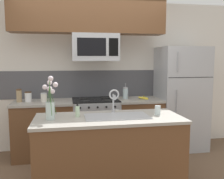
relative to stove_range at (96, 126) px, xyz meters
name	(u,v)px	position (x,y,z in m)	size (l,w,h in m)	color
ground_plane	(103,176)	(0.00, -0.90, -0.46)	(10.00, 10.00, 0.00)	brown
rear_partition	(109,75)	(0.30, 0.38, 0.84)	(5.20, 0.10, 2.60)	silver
splash_band	(93,84)	(0.00, 0.32, 0.69)	(3.38, 0.01, 0.48)	#4C4C51
back_counter_left	(44,129)	(-0.85, 0.00, -0.01)	(0.97, 0.65, 0.91)	brown
back_counter_right	(138,124)	(0.75, 0.00, -0.01)	(0.77, 0.65, 0.91)	brown
stove_range	(96,126)	(0.00, 0.00, 0.00)	(0.76, 0.64, 0.93)	#A8AAAF
microwave	(95,48)	(0.00, -0.02, 1.32)	(0.74, 0.40, 0.43)	#A8AAAF
upper_cabinet_band	(89,14)	(-0.10, -0.05, 1.83)	(2.44, 0.34, 0.60)	brown
refrigerator	(180,98)	(1.53, 0.02, 0.44)	(0.81, 0.74, 1.80)	#A8AAAF
storage_jar_tall	(19,96)	(-1.22, 0.02, 0.55)	(0.08, 0.08, 0.21)	#997F5B
storage_jar_medium	(28,97)	(-1.08, 0.03, 0.53)	(0.11, 0.11, 0.16)	silver
storage_jar_short	(44,97)	(-0.83, -0.04, 0.52)	(0.10, 0.10, 0.14)	silver
banana_bunch	(144,98)	(0.82, -0.06, 0.47)	(0.19, 0.12, 0.08)	yellow
french_press	(125,93)	(0.53, 0.06, 0.55)	(0.09, 0.09, 0.27)	silver
island_counter	(109,154)	(0.02, -1.25, -0.01)	(1.74, 0.75, 0.91)	brown
kitchen_sink	(117,122)	(0.12, -1.25, 0.38)	(0.76, 0.40, 0.16)	#ADAFB5
sink_faucet	(114,98)	(0.12, -1.05, 0.65)	(0.14, 0.14, 0.31)	#B7BABF
dish_soap_bottle	(77,111)	(-0.34, -1.18, 0.52)	(0.06, 0.05, 0.16)	beige
drinking_glass	(158,110)	(0.63, -1.25, 0.51)	(0.07, 0.07, 0.12)	silver
flower_vase	(50,104)	(-0.65, -1.26, 0.63)	(0.18, 0.20, 0.50)	silver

